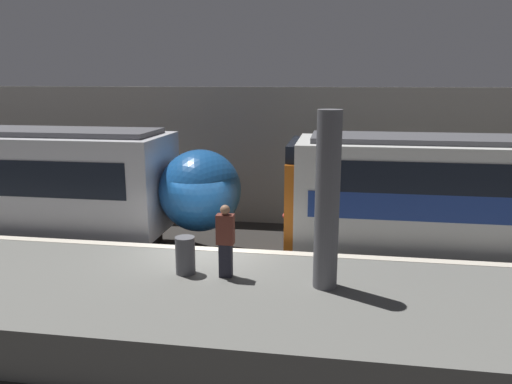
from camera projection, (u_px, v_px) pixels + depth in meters
ground_plane at (208, 283)px, 13.22m from camera, size 120.00×120.00×0.00m
platform at (180, 306)px, 10.76m from camera, size 40.00×4.87×1.01m
station_rear_barrier at (247, 156)px, 18.39m from camera, size 50.00×0.15×5.01m
support_pillar_near at (327, 201)px, 10.12m from camera, size 0.50×0.50×3.70m
person_waiting at (225, 239)px, 10.86m from camera, size 0.38×0.24×1.64m
trash_bin at (185, 255)px, 11.15m from camera, size 0.44×0.44×0.85m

